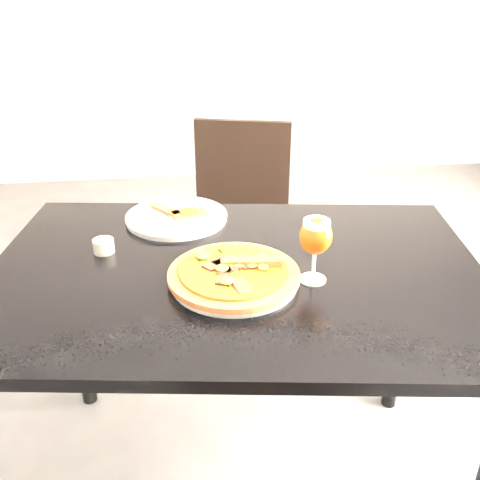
{
  "coord_description": "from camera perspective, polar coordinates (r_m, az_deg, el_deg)",
  "views": [
    {
      "loc": [
        -0.3,
        -0.87,
        1.39
      ],
      "look_at": [
        -0.17,
        0.24,
        0.83
      ],
      "focal_mm": 40.0,
      "sensor_mm": 36.0,
      "label": 1
    }
  ],
  "objects": [
    {
      "name": "beer_glass",
      "position": [
        1.2,
        8.08,
        0.35
      ],
      "size": [
        0.07,
        0.07,
        0.16
      ],
      "color": "silver",
      "rests_on": "dining_table"
    },
    {
      "name": "chair_far",
      "position": [
        2.15,
        -0.17,
        1.68
      ],
      "size": [
        0.49,
        0.49,
        0.87
      ],
      "rotation": [
        0.0,
        0.0,
        -0.26
      ],
      "color": "black",
      "rests_on": "ground"
    },
    {
      "name": "loose_crust",
      "position": [
        1.37,
        -3.3,
        -1.11
      ],
      "size": [
        0.1,
        0.05,
        0.01
      ],
      "primitive_type": "cube",
      "rotation": [
        0.0,
        0.0,
        0.3
      ],
      "color": "#985424",
      "rests_on": "dining_table"
    },
    {
      "name": "dining_table",
      "position": [
        1.34,
        -0.46,
        -6.37
      ],
      "size": [
        1.3,
        0.96,
        0.75
      ],
      "rotation": [
        0.0,
        0.0,
        -0.14
      ],
      "color": "black",
      "rests_on": "ground"
    },
    {
      "name": "plate_main",
      "position": [
        1.23,
        -0.62,
        -4.23
      ],
      "size": [
        0.31,
        0.31,
        0.02
      ],
      "primitive_type": "cylinder",
      "rotation": [
        0.0,
        0.0,
        -0.06
      ],
      "color": "silver",
      "rests_on": "dining_table"
    },
    {
      "name": "crust_scraps",
      "position": [
        1.55,
        -6.25,
        2.99
      ],
      "size": [
        0.17,
        0.13,
        0.01
      ],
      "rotation": [
        0.0,
        0.0,
        -0.45
      ],
      "color": "#985424",
      "rests_on": "plate_second"
    },
    {
      "name": "plate_second",
      "position": [
        1.55,
        -6.78,
        2.43
      ],
      "size": [
        0.4,
        0.4,
        0.02
      ],
      "primitive_type": "cylinder",
      "rotation": [
        0.0,
        0.0,
        -0.56
      ],
      "color": "silver",
      "rests_on": "dining_table"
    },
    {
      "name": "pizza",
      "position": [
        1.22,
        -0.6,
        -3.53
      ],
      "size": [
        0.3,
        0.3,
        0.03
      ],
      "rotation": [
        0.0,
        0.0,
        -0.41
      ],
      "color": "#985424",
      "rests_on": "plate_main"
    },
    {
      "name": "sauce_cup",
      "position": [
        1.4,
        -14.35,
        -0.55
      ],
      "size": [
        0.05,
        0.05,
        0.04
      ],
      "color": "beige",
      "rests_on": "dining_table"
    }
  ]
}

